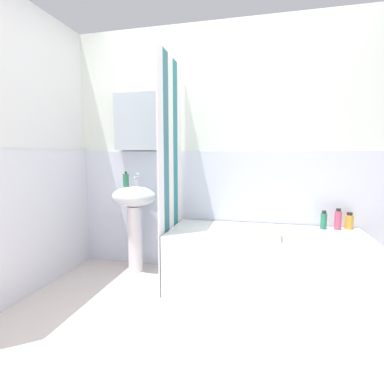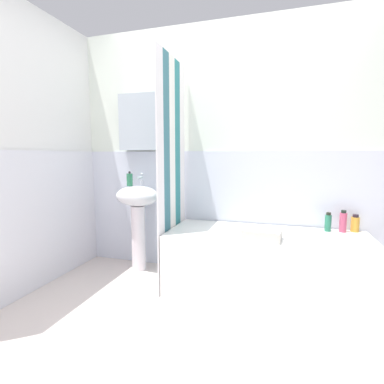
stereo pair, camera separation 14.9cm
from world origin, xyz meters
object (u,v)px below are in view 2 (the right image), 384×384
soap_dispenser (130,180)px  conditioner_bottle (328,222)px  towel_folded (262,234)px  sink (138,209)px  bathtub (265,263)px  shampoo_bottle (355,224)px  lotion_bottle (343,222)px

soap_dispenser → conditioner_bottle: soap_dispenser is taller
towel_folded → sink: bearing=165.1°
conditioner_bottle → towel_folded: size_ratio=0.57×
bathtub → shampoo_bottle: 0.84m
soap_dispenser → shampoo_bottle: 2.07m
sink → lotion_bottle: (1.87, 0.10, -0.03)m
towel_folded → lotion_bottle: bearing=33.5°
sink → lotion_bottle: sink is taller
shampoo_bottle → soap_dispenser: bearing=-175.5°
soap_dispenser → shampoo_bottle: size_ratio=0.98×
sink → soap_dispenser: (-0.07, -0.02, 0.29)m
bathtub → towel_folded: bearing=-98.3°
conditioner_bottle → towel_folded: conditioner_bottle is taller
bathtub → towel_folded: towel_folded is taller
lotion_bottle → towel_folded: 0.77m
sink → conditioner_bottle: sink is taller
soap_dispenser → towel_folded: 1.38m
bathtub → conditioner_bottle: bearing=25.3°
shampoo_bottle → lotion_bottle: size_ratio=0.79×
sink → lotion_bottle: 1.87m
shampoo_bottle → lotion_bottle: lotion_bottle is taller
sink → shampoo_bottle: sink is taller
sink → shampoo_bottle: bearing=4.1°
sink → soap_dispenser: bearing=-163.4°
sink → soap_dispenser: size_ratio=5.87×
shampoo_bottle → towel_folded: (-0.74, -0.47, -0.03)m
conditioner_bottle → towel_folded: (-0.52, -0.42, -0.04)m
bathtub → lotion_bottle: size_ratio=8.69×
soap_dispenser → lotion_bottle: (1.94, 0.12, -0.32)m
bathtub → lotion_bottle: lotion_bottle is taller
sink → conditioner_bottle: bearing=2.9°
lotion_bottle → conditioner_bottle: 0.12m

